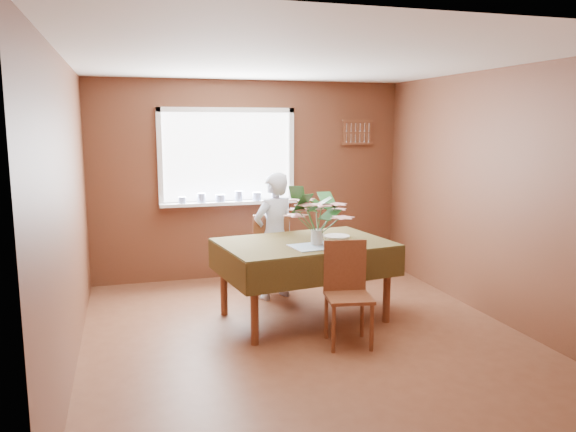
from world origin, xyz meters
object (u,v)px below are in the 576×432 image
object	(u,v)px
chair_near	(347,288)
flower_bouquet	(317,210)
chair_far	(270,251)
seated_woman	(274,236)
dining_table	(304,251)

from	to	relation	value
chair_near	flower_bouquet	world-z (taller)	flower_bouquet
chair_far	chair_near	world-z (taller)	chair_far
chair_near	seated_woman	distance (m)	1.48
chair_near	seated_woman	xyz separation A→B (m)	(-0.29, 1.44, 0.21)
flower_bouquet	dining_table	bearing A→B (deg)	110.33
dining_table	chair_far	size ratio (longest dim) A/B	1.87
chair_near	seated_woman	world-z (taller)	seated_woman
chair_far	flower_bouquet	world-z (taller)	flower_bouquet
chair_far	flower_bouquet	xyz separation A→B (m)	(0.20, -1.07, 0.62)
chair_near	flower_bouquet	xyz separation A→B (m)	(-0.11, 0.50, 0.64)
chair_near	dining_table	bearing A→B (deg)	114.55
chair_far	flower_bouquet	distance (m)	1.25
chair_near	flower_bouquet	size ratio (longest dim) A/B	1.51
dining_table	seated_woman	size ratio (longest dim) A/B	1.25
dining_table	chair_far	world-z (taller)	chair_far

